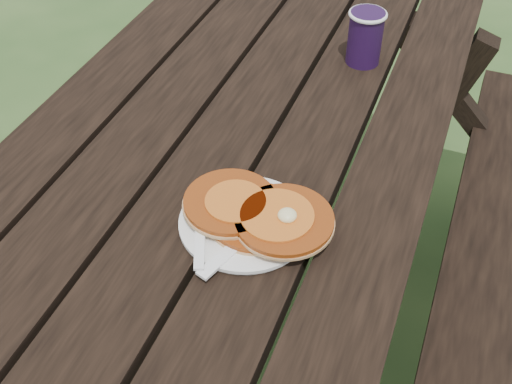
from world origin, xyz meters
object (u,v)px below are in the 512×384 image
(plate, at_px, (245,223))
(pancake_stack, at_px, (258,213))
(picnic_table, at_px, (234,268))
(coffee_cup, at_px, (365,35))

(plate, height_order, pancake_stack, pancake_stack)
(pancake_stack, bearing_deg, picnic_table, 124.02)
(coffee_cup, bearing_deg, pancake_stack, -93.70)
(picnic_table, height_order, plate, plate)
(coffee_cup, bearing_deg, picnic_table, -117.14)
(picnic_table, distance_m, coffee_cup, 0.58)
(plate, bearing_deg, picnic_table, 119.09)
(plate, height_order, coffee_cup, coffee_cup)
(pancake_stack, bearing_deg, plate, -154.66)
(picnic_table, distance_m, plate, 0.45)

